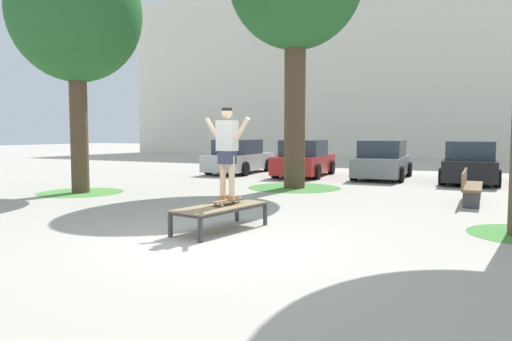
{
  "coord_description": "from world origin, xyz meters",
  "views": [
    {
      "loc": [
        3.97,
        -6.82,
        1.78
      ],
      "look_at": [
        -0.33,
        2.19,
        1.0
      ],
      "focal_mm": 33.53,
      "sensor_mm": 36.0,
      "label": 1
    }
  ],
  "objects_px": {
    "skater": "(227,147)",
    "car_black": "(470,164)",
    "tree_near_left": "(76,15)",
    "car_grey": "(383,161)",
    "skate_box": "(221,208)",
    "car_silver": "(239,158)",
    "park_bench": "(470,186)",
    "car_red": "(304,160)",
    "skateboard": "(227,200)"
  },
  "relations": [
    {
      "from": "skater",
      "to": "tree_near_left",
      "type": "bearing_deg",
      "value": 156.43
    },
    {
      "from": "car_red",
      "to": "skater",
      "type": "bearing_deg",
      "value": -77.43
    },
    {
      "from": "car_red",
      "to": "car_grey",
      "type": "height_order",
      "value": "same"
    },
    {
      "from": "skater",
      "to": "car_black",
      "type": "relative_size",
      "value": 0.4
    },
    {
      "from": "tree_near_left",
      "to": "car_grey",
      "type": "height_order",
      "value": "tree_near_left"
    },
    {
      "from": "car_silver",
      "to": "skater",
      "type": "bearing_deg",
      "value": -63.37
    },
    {
      "from": "park_bench",
      "to": "skateboard",
      "type": "bearing_deg",
      "value": -125.5
    },
    {
      "from": "tree_near_left",
      "to": "car_black",
      "type": "relative_size",
      "value": 1.73
    },
    {
      "from": "skate_box",
      "to": "park_bench",
      "type": "height_order",
      "value": "park_bench"
    },
    {
      "from": "car_black",
      "to": "park_bench",
      "type": "relative_size",
      "value": 1.76
    },
    {
      "from": "car_red",
      "to": "car_grey",
      "type": "distance_m",
      "value": 3.16
    },
    {
      "from": "skate_box",
      "to": "skateboard",
      "type": "bearing_deg",
      "value": 79.39
    },
    {
      "from": "skate_box",
      "to": "car_red",
      "type": "height_order",
      "value": "car_red"
    },
    {
      "from": "skateboard",
      "to": "skater",
      "type": "distance_m",
      "value": 0.99
    },
    {
      "from": "car_red",
      "to": "park_bench",
      "type": "height_order",
      "value": "car_red"
    },
    {
      "from": "car_red",
      "to": "park_bench",
      "type": "xyz_separation_m",
      "value": [
        6.44,
        -5.47,
        -0.24
      ]
    },
    {
      "from": "car_grey",
      "to": "park_bench",
      "type": "xyz_separation_m",
      "value": [
        3.3,
        -5.76,
        -0.24
      ]
    },
    {
      "from": "skater",
      "to": "skateboard",
      "type": "bearing_deg",
      "value": -95.87
    },
    {
      "from": "tree_near_left",
      "to": "park_bench",
      "type": "height_order",
      "value": "tree_near_left"
    },
    {
      "from": "skate_box",
      "to": "skater",
      "type": "relative_size",
      "value": 1.19
    },
    {
      "from": "skateboard",
      "to": "car_silver",
      "type": "distance_m",
      "value": 12.53
    },
    {
      "from": "tree_near_left",
      "to": "car_red",
      "type": "distance_m",
      "value": 10.23
    },
    {
      "from": "car_silver",
      "to": "park_bench",
      "type": "xyz_separation_m",
      "value": [
        9.59,
        -5.62,
        -0.24
      ]
    },
    {
      "from": "car_silver",
      "to": "car_grey",
      "type": "relative_size",
      "value": 1.01
    },
    {
      "from": "skateboard",
      "to": "park_bench",
      "type": "height_order",
      "value": "park_bench"
    },
    {
      "from": "car_grey",
      "to": "skater",
      "type": "bearing_deg",
      "value": -93.45
    },
    {
      "from": "skateboard",
      "to": "tree_near_left",
      "type": "xyz_separation_m",
      "value": [
        -6.64,
        2.9,
        4.7
      ]
    },
    {
      "from": "skateboard",
      "to": "car_silver",
      "type": "xyz_separation_m",
      "value": [
        -5.61,
        11.2,
        0.15
      ]
    },
    {
      "from": "skater",
      "to": "car_grey",
      "type": "relative_size",
      "value": 0.4
    },
    {
      "from": "park_bench",
      "to": "car_silver",
      "type": "bearing_deg",
      "value": 149.66
    },
    {
      "from": "tree_near_left",
      "to": "skateboard",
      "type": "bearing_deg",
      "value": -23.59
    },
    {
      "from": "skate_box",
      "to": "car_silver",
      "type": "distance_m",
      "value": 12.68
    },
    {
      "from": "park_bench",
      "to": "car_grey",
      "type": "bearing_deg",
      "value": 119.79
    },
    {
      "from": "car_black",
      "to": "tree_near_left",
      "type": "bearing_deg",
      "value": -142.0
    },
    {
      "from": "car_silver",
      "to": "car_red",
      "type": "height_order",
      "value": "same"
    },
    {
      "from": "car_black",
      "to": "car_silver",
      "type": "bearing_deg",
      "value": 179.32
    },
    {
      "from": "car_red",
      "to": "park_bench",
      "type": "bearing_deg",
      "value": -40.33
    },
    {
      "from": "car_grey",
      "to": "park_bench",
      "type": "bearing_deg",
      "value": -60.21
    },
    {
      "from": "skateboard",
      "to": "car_grey",
      "type": "distance_m",
      "value": 11.36
    },
    {
      "from": "skate_box",
      "to": "park_bench",
      "type": "distance_m",
      "value": 7.03
    },
    {
      "from": "skate_box",
      "to": "car_silver",
      "type": "height_order",
      "value": "car_silver"
    },
    {
      "from": "car_grey",
      "to": "car_black",
      "type": "height_order",
      "value": "same"
    },
    {
      "from": "car_red",
      "to": "car_black",
      "type": "relative_size",
      "value": 1.02
    },
    {
      "from": "skate_box",
      "to": "car_black",
      "type": "relative_size",
      "value": 0.48
    },
    {
      "from": "skater",
      "to": "tree_near_left",
      "type": "distance_m",
      "value": 8.14
    },
    {
      "from": "skateboard",
      "to": "car_grey",
      "type": "xyz_separation_m",
      "value": [
        0.68,
        11.34,
        0.15
      ]
    },
    {
      "from": "tree_near_left",
      "to": "car_silver",
      "type": "xyz_separation_m",
      "value": [
        1.03,
        8.3,
        -4.55
      ]
    },
    {
      "from": "car_silver",
      "to": "tree_near_left",
      "type": "bearing_deg",
      "value": -97.09
    },
    {
      "from": "skater",
      "to": "car_black",
      "type": "xyz_separation_m",
      "value": [
        3.83,
        11.08,
        -0.84
      ]
    },
    {
      "from": "tree_near_left",
      "to": "car_grey",
      "type": "distance_m",
      "value": 12.07
    }
  ]
}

